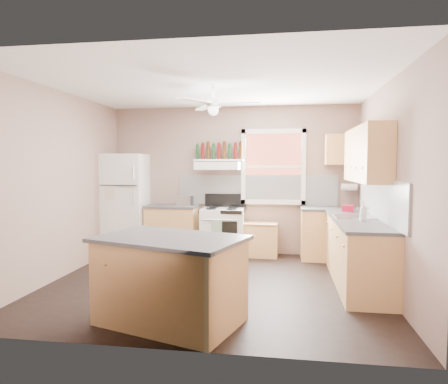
# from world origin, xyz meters

# --- Properties ---
(floor) EXTENTS (4.50, 4.50, 0.00)m
(floor) POSITION_xyz_m (0.00, 0.00, 0.00)
(floor) COLOR black
(floor) RESTS_ON ground
(ceiling) EXTENTS (4.50, 4.50, 0.00)m
(ceiling) POSITION_xyz_m (0.00, 0.00, 2.70)
(ceiling) COLOR white
(ceiling) RESTS_ON ground
(wall_back) EXTENTS (4.50, 0.05, 2.70)m
(wall_back) POSITION_xyz_m (0.00, 2.02, 1.35)
(wall_back) COLOR gray
(wall_back) RESTS_ON ground
(wall_right) EXTENTS (0.05, 4.00, 2.70)m
(wall_right) POSITION_xyz_m (2.27, 0.00, 1.35)
(wall_right) COLOR gray
(wall_right) RESTS_ON ground
(wall_left) EXTENTS (0.05, 4.00, 2.70)m
(wall_left) POSITION_xyz_m (-2.27, 0.00, 1.35)
(wall_left) COLOR gray
(wall_left) RESTS_ON ground
(backsplash_back) EXTENTS (2.90, 0.03, 0.55)m
(backsplash_back) POSITION_xyz_m (0.45, 1.99, 1.18)
(backsplash_back) COLOR white
(backsplash_back) RESTS_ON wall_back
(backsplash_right) EXTENTS (0.03, 2.60, 0.55)m
(backsplash_right) POSITION_xyz_m (2.23, 0.30, 1.18)
(backsplash_right) COLOR white
(backsplash_right) RESTS_ON wall_right
(window_view) EXTENTS (1.00, 0.02, 1.20)m
(window_view) POSITION_xyz_m (0.75, 1.98, 1.60)
(window_view) COLOR brown
(window_view) RESTS_ON wall_back
(window_frame) EXTENTS (1.16, 0.07, 1.36)m
(window_frame) POSITION_xyz_m (0.75, 1.96, 1.60)
(window_frame) COLOR white
(window_frame) RESTS_ON wall_back
(refrigerator) EXTENTS (0.82, 0.80, 1.83)m
(refrigerator) POSITION_xyz_m (-1.95, 1.61, 0.92)
(refrigerator) COLOR white
(refrigerator) RESTS_ON floor
(base_cabinet_left) EXTENTS (0.90, 0.60, 0.86)m
(base_cabinet_left) POSITION_xyz_m (-1.06, 1.70, 0.43)
(base_cabinet_left) COLOR tan
(base_cabinet_left) RESTS_ON floor
(counter_left) EXTENTS (0.92, 0.62, 0.04)m
(counter_left) POSITION_xyz_m (-1.06, 1.70, 0.88)
(counter_left) COLOR #3E3E41
(counter_left) RESTS_ON base_cabinet_left
(toaster) EXTENTS (0.30, 0.20, 0.18)m
(toaster) POSITION_xyz_m (-0.82, 1.64, 0.99)
(toaster) COLOR silver
(toaster) RESTS_ON counter_left
(stove) EXTENTS (0.78, 0.68, 0.86)m
(stove) POSITION_xyz_m (-0.13, 1.65, 0.43)
(stove) COLOR white
(stove) RESTS_ON floor
(range_hood) EXTENTS (0.78, 0.50, 0.14)m
(range_hood) POSITION_xyz_m (-0.23, 1.75, 1.62)
(range_hood) COLOR white
(range_hood) RESTS_ON wall_back
(bottle_shelf) EXTENTS (0.90, 0.26, 0.03)m
(bottle_shelf) POSITION_xyz_m (-0.23, 1.87, 1.72)
(bottle_shelf) COLOR white
(bottle_shelf) RESTS_ON range_hood
(cart) EXTENTS (0.62, 0.42, 0.60)m
(cart) POSITION_xyz_m (0.54, 1.75, 0.30)
(cart) COLOR tan
(cart) RESTS_ON floor
(base_cabinet_corner) EXTENTS (1.00, 0.60, 0.86)m
(base_cabinet_corner) POSITION_xyz_m (1.75, 1.70, 0.43)
(base_cabinet_corner) COLOR tan
(base_cabinet_corner) RESTS_ON floor
(base_cabinet_right) EXTENTS (0.60, 2.20, 0.86)m
(base_cabinet_right) POSITION_xyz_m (1.95, 0.30, 0.43)
(base_cabinet_right) COLOR tan
(base_cabinet_right) RESTS_ON floor
(counter_corner) EXTENTS (1.02, 0.62, 0.04)m
(counter_corner) POSITION_xyz_m (1.75, 1.70, 0.88)
(counter_corner) COLOR #3E3E41
(counter_corner) RESTS_ON base_cabinet_corner
(counter_right) EXTENTS (0.62, 2.22, 0.04)m
(counter_right) POSITION_xyz_m (1.94, 0.30, 0.88)
(counter_right) COLOR #3E3E41
(counter_right) RESTS_ON base_cabinet_right
(sink) EXTENTS (0.55, 0.45, 0.03)m
(sink) POSITION_xyz_m (1.94, 0.50, 0.90)
(sink) COLOR silver
(sink) RESTS_ON counter_right
(faucet) EXTENTS (0.03, 0.03, 0.14)m
(faucet) POSITION_xyz_m (2.10, 0.50, 0.97)
(faucet) COLOR silver
(faucet) RESTS_ON sink
(upper_cabinet_right) EXTENTS (0.33, 1.80, 0.76)m
(upper_cabinet_right) POSITION_xyz_m (2.08, 0.50, 1.78)
(upper_cabinet_right) COLOR tan
(upper_cabinet_right) RESTS_ON wall_right
(upper_cabinet_corner) EXTENTS (0.60, 0.33, 0.52)m
(upper_cabinet_corner) POSITION_xyz_m (1.95, 1.83, 1.90)
(upper_cabinet_corner) COLOR tan
(upper_cabinet_corner) RESTS_ON wall_back
(paper_towel) EXTENTS (0.26, 0.12, 0.12)m
(paper_towel) POSITION_xyz_m (2.07, 1.86, 1.25)
(paper_towel) COLOR white
(paper_towel) RESTS_ON wall_back
(island) EXTENTS (1.59, 1.26, 0.86)m
(island) POSITION_xyz_m (-0.21, -1.38, 0.43)
(island) COLOR tan
(island) RESTS_ON floor
(island_top) EXTENTS (1.69, 1.36, 0.04)m
(island_top) POSITION_xyz_m (-0.21, -1.38, 0.88)
(island_top) COLOR #3E3E41
(island_top) RESTS_ON island
(ceiling_fan_hub) EXTENTS (0.20, 0.20, 0.08)m
(ceiling_fan_hub) POSITION_xyz_m (0.00, 0.00, 2.45)
(ceiling_fan_hub) COLOR white
(ceiling_fan_hub) RESTS_ON ceiling
(soap_bottle) EXTENTS (0.12, 0.12, 0.26)m
(soap_bottle) POSITION_xyz_m (1.98, 0.06, 1.03)
(soap_bottle) COLOR silver
(soap_bottle) RESTS_ON counter_right
(red_caddy) EXTENTS (0.20, 0.15, 0.10)m
(red_caddy) POSITION_xyz_m (1.95, 1.18, 0.95)
(red_caddy) COLOR red
(red_caddy) RESTS_ON counter_right
(wine_bottles) EXTENTS (0.86, 0.06, 0.31)m
(wine_bottles) POSITION_xyz_m (-0.23, 1.87, 1.88)
(wine_bottles) COLOR #143819
(wine_bottles) RESTS_ON bottle_shelf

